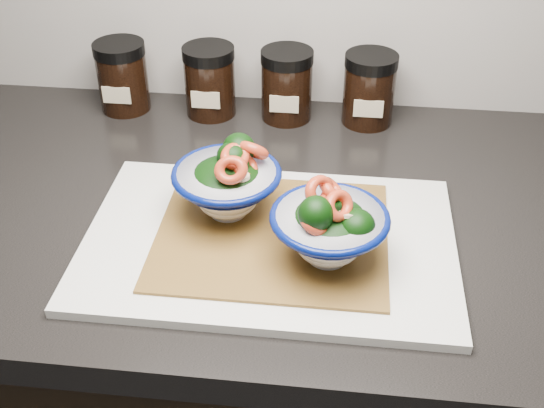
# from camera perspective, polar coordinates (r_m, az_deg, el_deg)

# --- Properties ---
(countertop) EXTENTS (3.50, 0.60, 0.04)m
(countertop) POSITION_cam_1_polar(r_m,az_deg,el_deg) (0.93, -4.68, -0.61)
(countertop) COLOR black
(countertop) RESTS_ON cabinet
(cutting_board) EXTENTS (0.45, 0.30, 0.01)m
(cutting_board) POSITION_cam_1_polar(r_m,az_deg,el_deg) (0.83, -0.23, -3.21)
(cutting_board) COLOR silver
(cutting_board) RESTS_ON countertop
(bamboo_mat) EXTENTS (0.28, 0.24, 0.00)m
(bamboo_mat) POSITION_cam_1_polar(r_m,az_deg,el_deg) (0.83, 0.00, -2.56)
(bamboo_mat) COLOR olive
(bamboo_mat) RESTS_ON cutting_board
(bowl_left) EXTENTS (0.14, 0.14, 0.10)m
(bowl_left) POSITION_cam_1_polar(r_m,az_deg,el_deg) (0.84, -3.66, 1.81)
(bowl_left) COLOR white
(bowl_left) RESTS_ON bamboo_mat
(bowl_right) EXTENTS (0.14, 0.14, 0.10)m
(bowl_right) POSITION_cam_1_polar(r_m,az_deg,el_deg) (0.77, 4.82, -2.06)
(bowl_right) COLOR white
(bowl_right) RESTS_ON bamboo_mat
(spice_jar_a) EXTENTS (0.08, 0.08, 0.11)m
(spice_jar_a) POSITION_cam_1_polar(r_m,az_deg,el_deg) (1.14, -12.40, 10.39)
(spice_jar_a) COLOR black
(spice_jar_a) RESTS_ON countertop
(spice_jar_b) EXTENTS (0.08, 0.08, 0.11)m
(spice_jar_b) POSITION_cam_1_polar(r_m,az_deg,el_deg) (1.10, -5.23, 10.23)
(spice_jar_b) COLOR black
(spice_jar_b) RESTS_ON countertop
(spice_jar_c) EXTENTS (0.08, 0.08, 0.11)m
(spice_jar_c) POSITION_cam_1_polar(r_m,az_deg,el_deg) (1.08, 1.24, 9.94)
(spice_jar_c) COLOR black
(spice_jar_c) RESTS_ON countertop
(spice_jar_d) EXTENTS (0.08, 0.08, 0.11)m
(spice_jar_d) POSITION_cam_1_polar(r_m,az_deg,el_deg) (1.08, 8.13, 9.51)
(spice_jar_d) COLOR black
(spice_jar_d) RESTS_ON countertop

